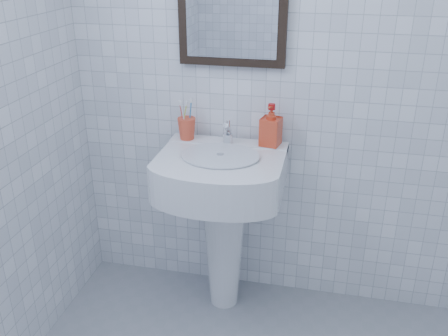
# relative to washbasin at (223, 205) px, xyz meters

# --- Properties ---
(wall_back) EXTENTS (2.20, 0.02, 2.50)m
(wall_back) POSITION_rel_washbasin_xyz_m (0.30, 0.21, 0.65)
(wall_back) COLOR white
(wall_back) RESTS_ON ground
(washbasin) EXTENTS (0.58, 0.42, 0.89)m
(washbasin) POSITION_rel_washbasin_xyz_m (0.00, 0.00, 0.00)
(washbasin) COLOR white
(washbasin) RESTS_ON ground
(faucet) EXTENTS (0.05, 0.10, 0.12)m
(faucet) POSITION_rel_washbasin_xyz_m (0.00, 0.11, 0.33)
(faucet) COLOR silver
(faucet) RESTS_ON washbasin
(toothbrush_cup) EXTENTS (0.11, 0.11, 0.11)m
(toothbrush_cup) POSITION_rel_washbasin_xyz_m (-0.21, 0.12, 0.34)
(toothbrush_cup) COLOR #DC472B
(toothbrush_cup) RESTS_ON washbasin
(soap_dispenser) EXTENTS (0.11, 0.11, 0.20)m
(soap_dispenser) POSITION_rel_washbasin_xyz_m (0.20, 0.13, 0.39)
(soap_dispenser) COLOR red
(soap_dispenser) RESTS_ON washbasin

